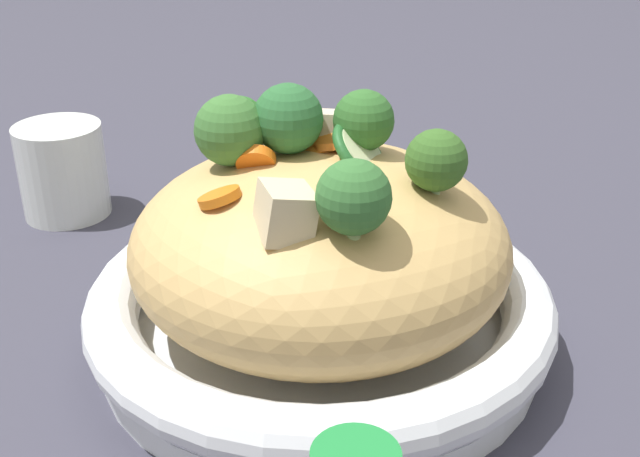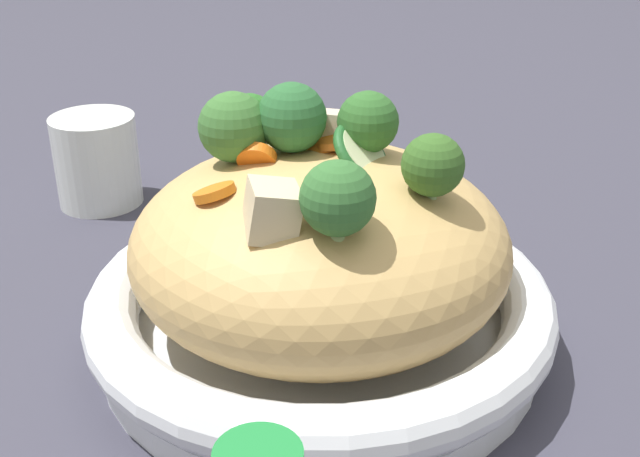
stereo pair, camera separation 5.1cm
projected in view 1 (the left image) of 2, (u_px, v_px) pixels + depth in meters
The scene contains 8 objects.
ground_plane at pixel (320, 342), 0.55m from camera, with size 3.00×3.00×0.00m, color #383744.
serving_bowl at pixel (320, 309), 0.54m from camera, with size 0.31×0.31×0.05m.
noodle_heap at pixel (320, 245), 0.52m from camera, with size 0.25×0.25×0.12m.
broccoli_florets at pixel (309, 142), 0.49m from camera, with size 0.19×0.16×0.07m.
carrot_coins at pixel (279, 163), 0.50m from camera, with size 0.07×0.12×0.03m.
zucchini_slices at pixel (333, 148), 0.53m from camera, with size 0.15×0.07×0.04m.
chicken_chunks at pixel (306, 169), 0.48m from camera, with size 0.13×0.10×0.04m.
drinking_glass at pixel (63, 171), 0.72m from camera, with size 0.08×0.08×0.09m.
Camera 1 is at (-0.42, 0.18, 0.32)m, focal length 44.81 mm.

